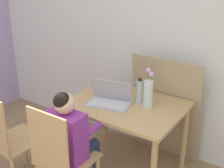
% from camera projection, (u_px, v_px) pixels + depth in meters
% --- Properties ---
extents(wall_back, '(6.40, 0.05, 2.50)m').
position_uv_depth(wall_back, '(165.00, 33.00, 2.96)').
color(wall_back, white).
rests_on(wall_back, ground_plane).
extents(dining_table, '(1.01, 0.76, 0.70)m').
position_uv_depth(dining_table, '(126.00, 113.00, 2.82)').
color(dining_table, tan).
rests_on(dining_table, ground_plane).
extents(chair_occupied, '(0.41, 0.41, 0.93)m').
position_uv_depth(chair_occupied, '(61.00, 159.00, 2.41)').
color(chair_occupied, tan).
rests_on(chair_occupied, ground_plane).
extents(chair_spare, '(0.45, 0.45, 0.93)m').
position_uv_depth(chair_spare, '(9.00, 140.00, 2.66)').
color(chair_spare, tan).
rests_on(chair_spare, ground_plane).
extents(person_seated, '(0.32, 0.42, 1.01)m').
position_uv_depth(person_seated, '(71.00, 135.00, 2.45)').
color(person_seated, purple).
rests_on(person_seated, ground_plane).
extents(laptop, '(0.42, 0.30, 0.22)m').
position_uv_depth(laptop, '(110.00, 98.00, 2.77)').
color(laptop, '#B2B2B7').
rests_on(laptop, dining_table).
extents(flower_vase, '(0.08, 0.08, 0.36)m').
position_uv_depth(flower_vase, '(148.00, 92.00, 2.67)').
color(flower_vase, silver).
rests_on(flower_vase, dining_table).
extents(water_bottle, '(0.06, 0.06, 0.23)m').
position_uv_depth(water_bottle, '(139.00, 91.00, 2.77)').
color(water_bottle, silver).
rests_on(water_bottle, dining_table).
extents(cardboard_panel, '(0.70, 0.16, 1.06)m').
position_uv_depth(cardboard_panel, '(166.00, 109.00, 3.07)').
color(cardboard_panel, tan).
rests_on(cardboard_panel, ground_plane).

